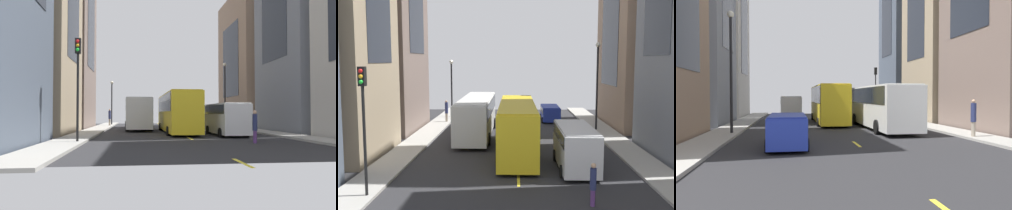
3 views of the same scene
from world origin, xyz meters
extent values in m
plane|color=#28282B|center=(0.00, 0.00, 0.00)|extent=(42.17, 42.17, 0.00)
cube|color=#9E9B93|center=(-7.98, 0.00, 0.07)|extent=(2.21, 44.00, 0.15)
cube|color=#9E9B93|center=(7.98, 0.00, 0.07)|extent=(2.21, 44.00, 0.15)
cube|color=yellow|center=(0.00, -21.00, 0.01)|extent=(0.16, 2.00, 0.01)
cube|color=yellow|center=(0.00, -10.50, 0.01)|extent=(0.16, 2.00, 0.01)
cube|color=yellow|center=(0.00, 0.00, 0.01)|extent=(0.16, 2.00, 0.01)
cube|color=yellow|center=(0.00, 10.50, 0.01)|extent=(0.16, 2.00, 0.01)
cube|color=#B7B2A8|center=(13.92, -15.31, 11.83)|extent=(9.27, 9.97, 23.66)
cube|color=#1E232D|center=(13.92, -15.31, 11.83)|extent=(9.36, 5.48, 13.01)
cube|color=silver|center=(-3.49, 2.45, 1.77)|extent=(2.55, 12.56, 3.00)
cube|color=black|center=(-3.49, 2.45, 2.62)|extent=(2.60, 11.56, 1.20)
cube|color=beige|center=(-3.49, 2.45, 3.31)|extent=(2.45, 12.06, 0.08)
cylinder|color=black|center=(-4.66, 6.34, 0.50)|extent=(0.46, 1.00, 1.00)
cylinder|color=black|center=(-2.31, 6.34, 0.50)|extent=(0.46, 1.00, 1.00)
cylinder|color=black|center=(-4.66, -1.45, 0.50)|extent=(0.46, 1.00, 1.00)
cylinder|color=black|center=(-2.31, -1.45, 0.50)|extent=(0.46, 1.00, 1.00)
cube|color=yellow|center=(-0.04, -3.87, 1.86)|extent=(2.45, 12.41, 3.30)
cube|color=black|center=(-0.04, -3.87, 2.72)|extent=(2.50, 11.42, 1.48)
cube|color=gold|center=(-0.04, -3.87, 3.55)|extent=(2.35, 11.92, 0.08)
cylinder|color=black|center=(-1.16, -0.02, 0.38)|extent=(0.44, 0.76, 0.76)
cylinder|color=black|center=(1.09, -0.02, 0.38)|extent=(0.44, 0.76, 0.76)
cylinder|color=black|center=(-1.16, -7.71, 0.38)|extent=(0.44, 0.76, 0.76)
cylinder|color=black|center=(1.09, -7.71, 0.38)|extent=(0.44, 0.76, 0.76)
cube|color=white|center=(3.46, -7.91, 1.35)|extent=(2.05, 6.17, 2.30)
cube|color=black|center=(3.46, -7.91, 2.10)|extent=(2.09, 5.68, 0.69)
cube|color=silver|center=(3.46, -7.91, 2.54)|extent=(1.97, 5.93, 0.08)
cylinder|color=black|center=(2.51, -6.00, 0.36)|extent=(0.37, 0.72, 0.72)
cylinder|color=black|center=(4.40, -6.00, 0.36)|extent=(0.37, 0.72, 0.72)
cylinder|color=black|center=(2.51, -9.82, 0.36)|extent=(0.37, 0.72, 0.72)
cylinder|color=black|center=(4.40, -9.82, 0.36)|extent=(0.37, 0.72, 0.72)
cube|color=#2338AD|center=(3.64, 11.09, 0.87)|extent=(1.82, 4.47, 1.40)
cube|color=black|center=(3.64, 11.09, 1.23)|extent=(1.86, 4.11, 0.59)
cube|color=navy|center=(3.64, 11.09, 1.61)|extent=(1.75, 4.29, 0.08)
cylinder|color=black|center=(2.80, 12.48, 0.31)|extent=(0.33, 0.62, 0.62)
cylinder|color=black|center=(4.48, 12.48, 0.31)|extent=(0.33, 0.62, 0.62)
cylinder|color=black|center=(2.80, 9.71, 0.31)|extent=(0.33, 0.62, 0.62)
cylinder|color=black|center=(4.48, 9.71, 0.31)|extent=(0.33, 0.62, 0.62)
cylinder|color=gray|center=(-7.36, 9.49, 0.59)|extent=(0.25, 0.25, 0.88)
cylinder|color=navy|center=(-7.36, 9.49, 1.60)|extent=(0.33, 0.33, 1.13)
sphere|color=tan|center=(-7.36, 9.49, 2.27)|extent=(0.22, 0.22, 0.22)
cylinder|color=#593372|center=(3.31, -14.17, 0.38)|extent=(0.22, 0.22, 0.76)
cylinder|color=navy|center=(3.31, -14.17, 1.25)|extent=(0.29, 0.29, 0.99)
sphere|color=tan|center=(3.31, -14.17, 1.87)|extent=(0.23, 0.23, 0.23)
cylinder|color=black|center=(-7.28, -13.36, 2.76)|extent=(0.14, 0.14, 5.22)
cube|color=black|center=(-7.28, -13.36, 5.82)|extent=(0.32, 0.32, 0.90)
sphere|color=red|center=(-7.28, -13.54, 6.07)|extent=(0.20, 0.20, 0.20)
sphere|color=orange|center=(-7.28, -13.54, 5.82)|extent=(0.20, 0.20, 0.20)
sphere|color=green|center=(-7.28, -13.54, 5.56)|extent=(0.20, 0.20, 0.20)
cylinder|color=black|center=(7.38, 5.05, 3.97)|extent=(0.18, 0.18, 7.64)
sphere|color=silver|center=(7.38, 5.05, 7.97)|extent=(0.44, 0.44, 0.44)
camera|label=1|loc=(-3.86, -31.43, 1.81)|focal=31.76mm
camera|label=2|loc=(-0.23, -31.49, 6.55)|focal=42.30mm
camera|label=3|loc=(3.44, 27.59, 2.57)|focal=34.95mm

